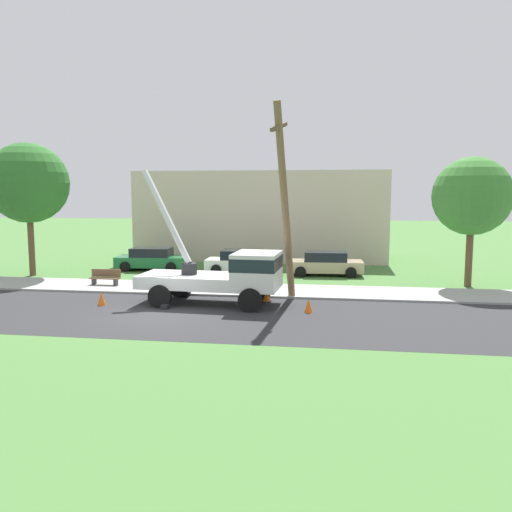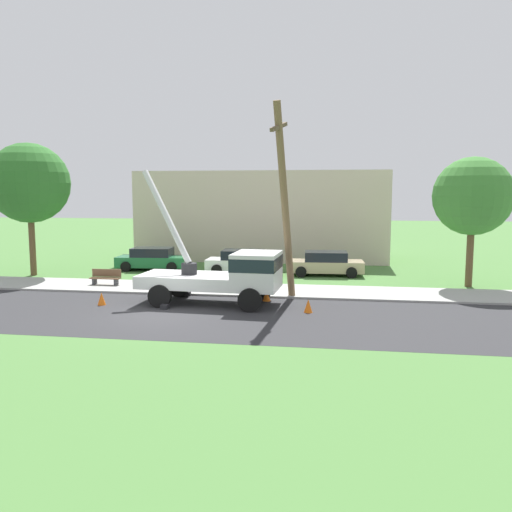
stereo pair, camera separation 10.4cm
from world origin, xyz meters
The scene contains 15 objects.
ground_plane centered at (0.00, 12.00, 0.00)m, with size 120.00×120.00×0.00m, color #477538.
road_asphalt centered at (0.00, 0.00, 0.00)m, with size 80.00×7.60×0.01m, color #2B2B2D.
sidewalk_strip centered at (0.00, 5.48, 0.05)m, with size 80.00×3.35×0.10m, color #9E9E99.
utility_truck centered at (2.28, 2.17, 1.41)m, with size 6.75×3.21×5.98m.
leaning_utility_pole centered at (4.67, 3.06, 4.52)m, with size 0.94×2.98×8.80m.
traffic_cone_ahead centered at (5.86, 1.13, 0.28)m, with size 0.36×0.36×0.56m, color orange.
traffic_cone_behind centered at (-3.21, 1.21, 0.28)m, with size 0.36×0.36×0.56m, color orange.
traffic_cone_curbside centered at (3.86, 3.16, 0.28)m, with size 0.36×0.36×0.56m, color orange.
parked_sedan_green centered at (-4.58, 11.52, 0.71)m, with size 4.52×2.23×1.42m.
parked_sedan_white centered at (1.36, 11.03, 0.71)m, with size 4.45×2.10×1.42m.
parked_sedan_tan centered at (6.38, 11.00, 0.71)m, with size 4.48×2.16×1.42m.
park_bench centered at (-4.99, 5.54, 0.46)m, with size 1.60×0.45×0.90m.
roadside_tree_near centered at (13.87, 8.37, 4.71)m, with size 4.04×4.04×6.75m.
roadside_tree_far centered at (-10.86, 8.39, 5.44)m, with size 4.66×4.66×7.78m.
lowrise_building_backdrop centered at (1.55, 18.62, 3.20)m, with size 18.00×6.00×6.40m, color beige.
Camera 2 is at (6.95, -20.14, 4.98)m, focal length 36.80 mm.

